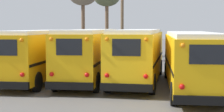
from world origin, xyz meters
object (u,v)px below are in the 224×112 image
Objects in this scene: school_bus_1 at (90,53)px; utility_pole at (122,12)px; school_bus_0 at (39,53)px; school_bus_3 at (192,58)px; school_bus_2 at (138,54)px.

school_bus_1 is 10.22m from utility_pole.
school_bus_1 is at bearing -93.87° from utility_pole.
school_bus_0 is 0.89× the size of school_bus_3.
school_bus_2 is at bearing 4.57° from school_bus_0.
school_bus_1 is at bearing 16.69° from school_bus_0.
utility_pole is at bearing 86.13° from school_bus_1.
school_bus_3 is 13.55m from utility_pole.
school_bus_0 is 6.15m from school_bus_2.
utility_pole reaches higher than school_bus_3.
school_bus_3 is at bearing -20.21° from school_bus_1.
utility_pole is at bearing 114.49° from school_bus_3.
utility_pole reaches higher than school_bus_1.
school_bus_2 reaches higher than school_bus_0.
school_bus_3 is at bearing -30.78° from school_bus_2.
utility_pole is (3.73, 10.68, 2.98)m from school_bus_0.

